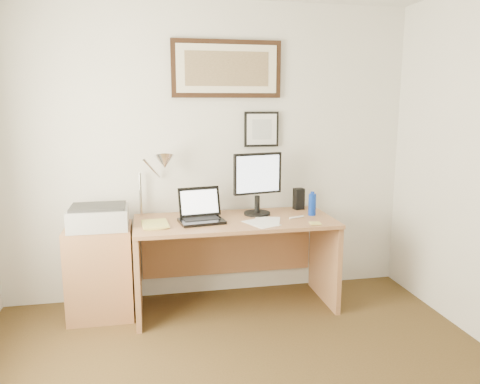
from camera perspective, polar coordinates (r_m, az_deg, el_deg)
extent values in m
cube|color=silver|center=(4.02, -3.75, 4.75)|extent=(3.50, 0.02, 2.50)
cube|color=#9A6540|center=(3.89, -16.65, -9.32)|extent=(0.50, 0.40, 0.73)
cylinder|color=#0C2E9F|center=(3.94, 8.79, -1.52)|extent=(0.06, 0.06, 0.18)
cylinder|color=#0C2E9F|center=(3.92, 8.84, -0.09)|extent=(0.03, 0.03, 0.02)
cube|color=black|center=(4.14, 7.17, -0.83)|extent=(0.09, 0.09, 0.19)
cube|color=white|center=(3.66, 2.58, -3.82)|extent=(0.29, 0.33, 0.00)
cube|color=white|center=(3.71, 3.31, -3.57)|extent=(0.28, 0.33, 0.00)
cube|color=#D6C765|center=(3.67, 9.16, -3.79)|extent=(0.09, 0.09, 0.01)
cylinder|color=white|center=(3.84, 6.92, -3.08)|extent=(0.14, 0.06, 0.02)
imported|color=#D4CC63|center=(3.64, -11.84, -3.99)|extent=(0.21, 0.28, 0.02)
cube|color=#9A6540|center=(3.78, -0.64, -3.59)|extent=(1.60, 0.70, 0.03)
cube|color=#9A6540|center=(3.83, -12.33, -9.53)|extent=(0.04, 0.65, 0.72)
cube|color=#9A6540|center=(4.10, 10.26, -8.07)|extent=(0.04, 0.65, 0.72)
cube|color=#9A6540|center=(4.17, -1.48, -6.26)|extent=(1.50, 0.03, 0.55)
cube|color=black|center=(3.68, -4.70, -3.56)|extent=(0.37, 0.29, 0.02)
cube|color=black|center=(3.71, -4.76, -3.24)|extent=(0.30, 0.17, 0.00)
cube|color=black|center=(3.79, -4.97, -1.18)|extent=(0.35, 0.12, 0.23)
cube|color=white|center=(3.78, -4.95, -1.21)|extent=(0.30, 0.10, 0.18)
cylinder|color=black|center=(3.94, 2.09, -2.61)|extent=(0.22, 0.22, 0.02)
cylinder|color=black|center=(3.92, 2.10, -1.48)|extent=(0.04, 0.04, 0.14)
cube|color=black|center=(3.86, 2.16, 2.26)|extent=(0.42, 0.12, 0.34)
cube|color=silver|center=(3.84, 2.23, 2.22)|extent=(0.37, 0.08, 0.30)
cube|color=#ACACAF|center=(3.73, -16.85, -3.07)|extent=(0.44, 0.34, 0.16)
cube|color=#2C2C2C|center=(3.71, -16.93, -1.72)|extent=(0.40, 0.30, 0.02)
cylinder|color=silver|center=(3.95, -12.04, -0.27)|extent=(0.02, 0.02, 0.36)
cylinder|color=silver|center=(3.86, -10.69, 2.82)|extent=(0.15, 0.23, 0.19)
cone|color=silver|center=(3.79, -9.19, 3.65)|extent=(0.16, 0.18, 0.15)
cube|color=black|center=(4.00, -1.63, 14.77)|extent=(0.92, 0.03, 0.47)
cube|color=beige|center=(3.99, -1.58, 14.79)|extent=(0.84, 0.01, 0.39)
cube|color=brown|center=(3.98, -1.57, 14.79)|extent=(0.70, 0.00, 0.28)
cube|color=black|center=(4.06, 2.62, 7.65)|extent=(0.30, 0.02, 0.30)
cube|color=white|center=(4.05, 2.67, 7.64)|extent=(0.26, 0.00, 0.26)
cube|color=#ADB2B7|center=(4.04, 2.69, 7.64)|extent=(0.17, 0.00, 0.17)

